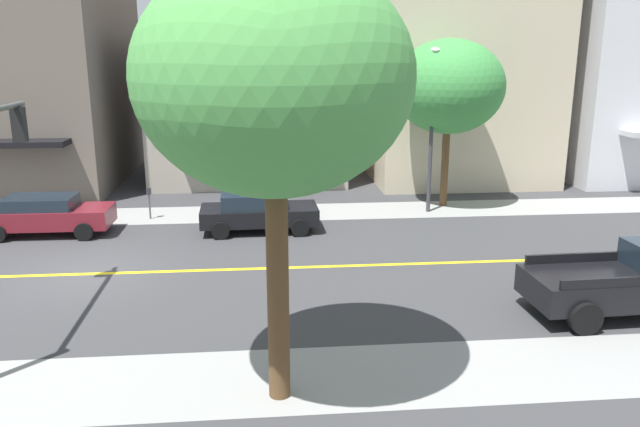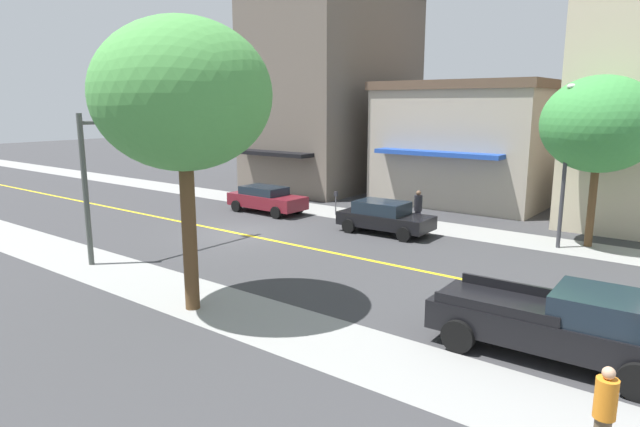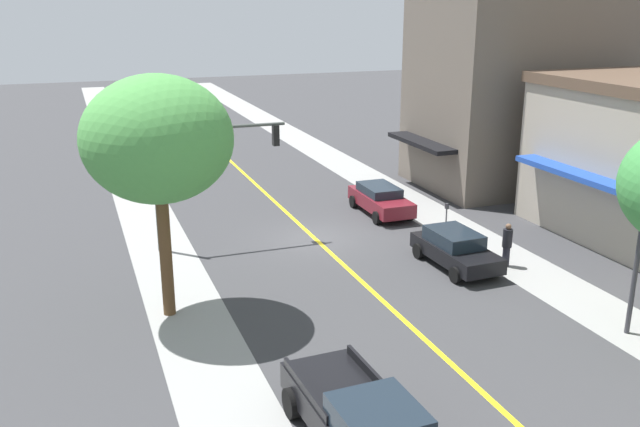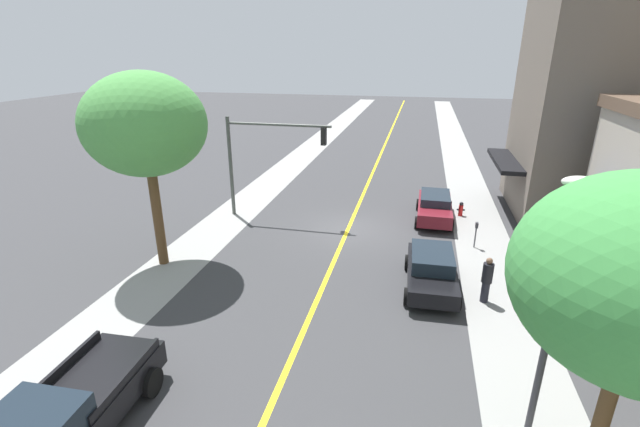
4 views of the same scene
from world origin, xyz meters
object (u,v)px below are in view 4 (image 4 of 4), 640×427
(street_lamp, at_px, (557,293))
(black_pickup_truck, at_px, (59,423))
(street_tree_right_corner, at_px, (145,125))
(traffic_light_mast, at_px, (263,150))
(fire_hydrant, at_px, (461,209))
(maroon_sedan_left_curb, at_px, (435,206))
(pedestrian_black_shirt, at_px, (487,279))
(parking_meter, at_px, (476,231))
(black_sedan_left_curb, at_px, (431,269))

(street_lamp, xyz_separation_m, black_pickup_truck, (10.54, 2.75, -3.19))
(street_tree_right_corner, distance_m, traffic_light_mast, 7.26)
(fire_hydrant, height_order, traffic_light_mast, traffic_light_mast)
(fire_hydrant, bearing_deg, black_pickup_truck, 61.19)
(maroon_sedan_left_curb, relative_size, pedestrian_black_shirt, 2.49)
(traffic_light_mast, height_order, street_lamp, street_lamp)
(parking_meter, bearing_deg, street_lamp, 90.63)
(traffic_light_mast, bearing_deg, parking_meter, -8.83)
(traffic_light_mast, bearing_deg, maroon_sedan_left_curb, 10.01)
(traffic_light_mast, xyz_separation_m, black_sedan_left_curb, (-8.96, 5.98, -3.05))
(parking_meter, bearing_deg, street_tree_right_corner, 19.26)
(maroon_sedan_left_curb, bearing_deg, black_sedan_left_curb, -1.31)
(fire_hydrant, distance_m, black_sedan_left_curb, 8.72)
(parking_meter, relative_size, street_lamp, 0.19)
(fire_hydrant, relative_size, parking_meter, 0.64)
(street_tree_right_corner, xyz_separation_m, pedestrian_black_shirt, (-13.42, 0.21, -5.10))
(street_tree_right_corner, distance_m, fire_hydrant, 16.94)
(parking_meter, relative_size, traffic_light_mast, 0.22)
(fire_hydrant, bearing_deg, street_lamp, 91.73)
(black_sedan_left_curb, bearing_deg, maroon_sedan_left_curb, 176.40)
(fire_hydrant, xyz_separation_m, parking_meter, (-0.34, 4.28, 0.44))
(parking_meter, distance_m, pedestrian_black_shirt, 4.94)
(street_tree_right_corner, relative_size, black_sedan_left_curb, 1.88)
(traffic_light_mast, bearing_deg, black_sedan_left_curb, -33.71)
(traffic_light_mast, height_order, pedestrian_black_shirt, traffic_light_mast)
(black_pickup_truck, bearing_deg, parking_meter, 141.23)
(black_pickup_truck, bearing_deg, black_sedan_left_curb, 137.33)
(street_tree_right_corner, relative_size, parking_meter, 6.45)
(black_sedan_left_curb, xyz_separation_m, pedestrian_black_shirt, (-1.96, 0.68, 0.18))
(fire_hydrant, relative_size, pedestrian_black_shirt, 0.45)
(street_tree_right_corner, distance_m, street_lamp, 15.28)
(black_sedan_left_curb, bearing_deg, fire_hydrant, 166.76)
(street_lamp, height_order, maroon_sedan_left_curb, street_lamp)
(street_tree_right_corner, bearing_deg, pedestrian_black_shirt, 179.10)
(street_lamp, xyz_separation_m, black_sedan_left_curb, (2.20, -7.01, -3.30))
(street_tree_right_corner, height_order, pedestrian_black_shirt, street_tree_right_corner)
(traffic_light_mast, height_order, black_sedan_left_curb, traffic_light_mast)
(street_tree_right_corner, xyz_separation_m, street_lamp, (-13.66, 6.55, -1.97))
(street_lamp, distance_m, pedestrian_black_shirt, 7.07)
(parking_meter, bearing_deg, pedestrian_black_shirt, 88.64)
(street_tree_right_corner, bearing_deg, traffic_light_mast, -111.15)
(black_sedan_left_curb, distance_m, black_pickup_truck, 12.84)
(fire_hydrant, bearing_deg, maroon_sedan_left_curb, 32.14)
(street_tree_right_corner, relative_size, traffic_light_mast, 1.41)
(street_lamp, bearing_deg, fire_hydrant, -88.27)
(black_sedan_left_curb, bearing_deg, pedestrian_black_shirt, 69.18)
(black_pickup_truck, xyz_separation_m, pedestrian_black_shirt, (-10.30, -9.09, 0.06))
(street_tree_right_corner, distance_m, maroon_sedan_left_curb, 15.16)
(black_sedan_left_curb, xyz_separation_m, black_pickup_truck, (8.34, 9.76, 0.12))
(street_lamp, relative_size, black_pickup_truck, 1.18)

